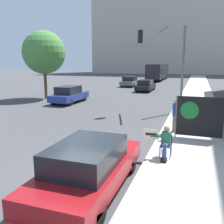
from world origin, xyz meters
TOP-DOWN VIEW (x-y plane):
  - ground_plane at (0.00, 0.00)m, footprint 160.00×160.00m
  - sidewalk_curb at (3.17, 15.00)m, footprint 3.24×90.00m
  - building_backdrop_far at (-2.00, 71.28)m, footprint 52.00×12.00m
  - seated_protester at (2.19, 1.97)m, footprint 1.00×0.77m
  - jogger_on_sidewalk at (2.24, 5.62)m, footprint 0.34×0.34m
  - protest_banner at (3.32, 4.77)m, footprint 2.10×0.06m
  - traffic_light_pole at (1.06, 10.99)m, footprint 3.08×2.84m
  - parked_car_curbside at (0.46, -0.79)m, footprint 1.86×4.61m
  - car_on_road_nearest at (-7.30, 12.35)m, footprint 1.78×4.23m
  - car_on_road_midblock at (-2.80, 23.20)m, footprint 1.75×4.54m
  - car_on_road_distant at (-6.09, 28.25)m, footprint 1.87×4.50m
  - city_bus_on_road at (-4.17, 41.61)m, footprint 2.56×11.98m
  - street_tree_near_curb at (-10.72, 14.01)m, footprint 4.02×4.02m

SIDE VIEW (x-z plane):
  - ground_plane at x=0.00m, z-range 0.00..0.00m
  - sidewalk_curb at x=3.17m, z-range 0.00..0.12m
  - car_on_road_midblock at x=-2.80m, z-range 0.01..1.37m
  - parked_car_curbside at x=0.46m, z-range 0.01..1.39m
  - car_on_road_distant at x=-6.09m, z-range 0.00..1.44m
  - car_on_road_nearest at x=-7.30m, z-range 0.00..1.46m
  - seated_protester at x=2.19m, z-range 0.16..1.33m
  - jogger_on_sidewalk at x=2.24m, z-range 0.13..1.76m
  - protest_banner at x=3.32m, z-range 0.18..2.07m
  - city_bus_on_road at x=-4.17m, z-range 0.24..3.30m
  - traffic_light_pole at x=1.06m, z-range 1.14..6.90m
  - street_tree_near_curb at x=-10.72m, z-range 1.17..7.54m
  - building_backdrop_far at x=-2.00m, z-range 0.00..29.44m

